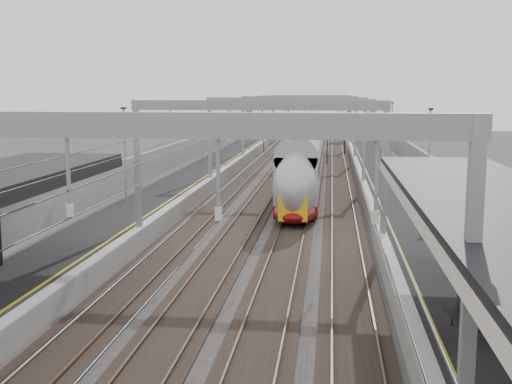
% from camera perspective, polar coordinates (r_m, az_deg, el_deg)
% --- Properties ---
extents(platform_left, '(4.00, 120.00, 1.00)m').
position_cam_1_polar(platform_left, '(56.74, -5.21, 1.21)').
color(platform_left, black).
rests_on(platform_left, ground).
extents(platform_right, '(4.00, 120.00, 1.00)m').
position_cam_1_polar(platform_right, '(55.71, 11.12, 0.94)').
color(platform_right, black).
rests_on(platform_right, ground).
extents(tracks, '(11.40, 140.00, 0.20)m').
position_cam_1_polar(tracks, '(55.72, 2.88, 0.63)').
color(tracks, black).
rests_on(tracks, ground).
extents(overhead_line, '(13.00, 140.00, 6.60)m').
position_cam_1_polar(overhead_line, '(61.78, 3.34, 7.10)').
color(overhead_line, gray).
rests_on(overhead_line, platform_left).
extents(overbridge, '(22.00, 2.20, 6.90)m').
position_cam_1_polar(overbridge, '(110.12, 4.84, 7.40)').
color(overbridge, slate).
rests_on(overbridge, ground).
extents(wall_left, '(0.30, 120.00, 3.20)m').
position_cam_1_polar(wall_left, '(57.35, -8.35, 2.34)').
color(wall_left, slate).
rests_on(wall_left, ground).
extents(wall_right, '(0.30, 120.00, 3.20)m').
position_cam_1_polar(wall_right, '(55.91, 14.43, 1.99)').
color(wall_right, slate).
rests_on(wall_right, ground).
extents(train, '(2.73, 49.72, 4.31)m').
position_cam_1_polar(train, '(60.03, 4.63, 3.19)').
color(train, maroon).
rests_on(train, ground).
extents(bench, '(0.83, 2.04, 1.02)m').
position_cam_1_polar(bench, '(19.80, 18.16, -10.34)').
color(bench, black).
rests_on(bench, platform_right).
extents(signal_green, '(0.32, 0.32, 3.48)m').
position_cam_1_polar(signal_green, '(84.83, 0.70, 5.06)').
color(signal_green, black).
rests_on(signal_green, ground).
extents(signal_red_near, '(0.32, 0.32, 3.48)m').
position_cam_1_polar(signal_red_near, '(73.08, 6.35, 4.40)').
color(signal_red_near, black).
rests_on(signal_red_near, ground).
extents(signal_red_far, '(0.32, 0.32, 3.48)m').
position_cam_1_polar(signal_red_far, '(84.15, 7.91, 4.95)').
color(signal_red_far, black).
rests_on(signal_red_far, ground).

